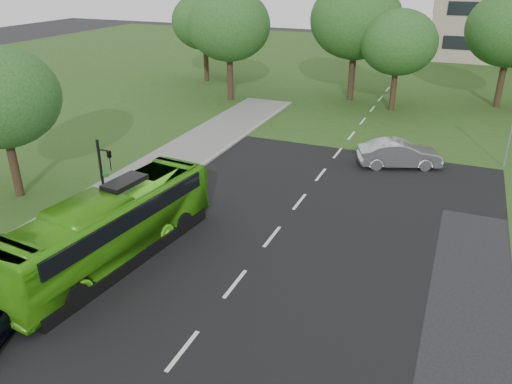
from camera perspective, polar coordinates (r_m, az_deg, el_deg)
ground at (r=21.25m, az=-0.11°, el=-7.63°), size 160.00×160.00×0.00m
street_surfaces at (r=41.57m, az=11.79°, el=8.28°), size 120.00×120.00×0.15m
tree_park_a at (r=45.65m, az=-3.11°, el=18.50°), size 7.24×7.24×9.62m
tree_park_b at (r=46.20m, az=11.36°, el=18.72°), size 7.89×7.89×10.34m
tree_park_c at (r=43.65m, az=16.00°, el=16.10°), size 6.19×6.19×8.22m
tree_park_d at (r=47.80m, az=27.19°, el=16.25°), size 7.29×7.29×9.63m
tree_park_f at (r=53.87m, az=-5.91°, el=18.81°), size 6.65×6.65×8.87m
bus at (r=21.41m, az=-16.23°, el=-3.83°), size 3.61×10.91×2.98m
sedan at (r=31.69m, az=16.06°, el=4.22°), size 5.24×3.41×1.63m
traffic_light at (r=23.11m, az=-16.89°, el=1.36°), size 0.72×0.21×4.48m
camera_pole at (r=33.46m, az=27.21°, el=6.51°), size 0.37×0.33×3.84m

